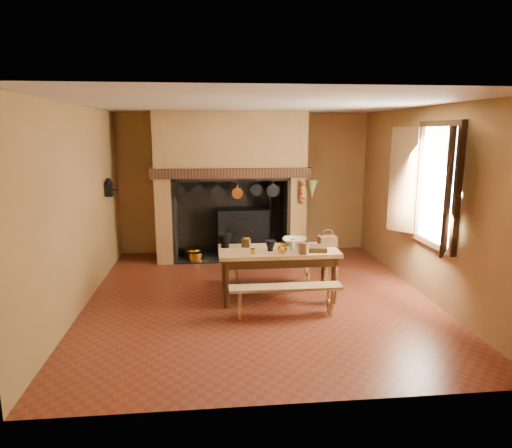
{
  "coord_description": "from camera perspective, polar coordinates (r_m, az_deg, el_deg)",
  "views": [
    {
      "loc": [
        -0.7,
        -6.44,
        2.43
      ],
      "look_at": [
        -0.01,
        0.3,
        1.06
      ],
      "focal_mm": 32.0,
      "sensor_mm": 36.0,
      "label": 1
    }
  ],
  "objects": [
    {
      "name": "coffee_grinder",
      "position": [
        6.77,
        -1.24,
        -2.27
      ],
      "size": [
        0.18,
        0.15,
        0.19
      ],
      "rotation": [
        0.0,
        0.0,
        -0.26
      ],
      "color": "#321D10",
      "rests_on": "work_table"
    },
    {
      "name": "onion_string",
      "position": [
        8.47,
        5.81,
        3.95
      ],
      "size": [
        0.12,
        0.1,
        0.46
      ],
      "primitive_type": null,
      "color": "#A7521E",
      "rests_on": "chimney_breast"
    },
    {
      "name": "back_wall",
      "position": [
        9.27,
        -1.47,
        5.09
      ],
      "size": [
        5.0,
        0.02,
        2.8
      ],
      "primitive_type": "cube",
      "color": "olive",
      "rests_on": "floor"
    },
    {
      "name": "wall_left",
      "position": [
        6.76,
        -21.2,
        1.92
      ],
      "size": [
        0.02,
        5.5,
        2.8
      ],
      "primitive_type": "cube",
      "color": "olive",
      "rests_on": "floor"
    },
    {
      "name": "work_table",
      "position": [
        6.69,
        2.78,
        -4.14
      ],
      "size": [
        1.73,
        0.77,
        0.75
      ],
      "color": "tan",
      "rests_on": "floor"
    },
    {
      "name": "wall_right",
      "position": [
        7.26,
        20.41,
        2.59
      ],
      "size": [
        0.02,
        5.5,
        2.8
      ],
      "primitive_type": "cube",
      "color": "olive",
      "rests_on": "floor"
    },
    {
      "name": "mixing_bowl",
      "position": [
        6.97,
        4.83,
        -2.13
      ],
      "size": [
        0.44,
        0.44,
        0.09
      ],
      "primitive_type": "imported",
      "rotation": [
        0.0,
        0.0,
        -0.23
      ],
      "color": "beige",
      "rests_on": "work_table"
    },
    {
      "name": "brass_cup",
      "position": [
        6.42,
        3.33,
        -3.24
      ],
      "size": [
        0.17,
        0.17,
        0.1
      ],
      "primitive_type": "imported",
      "rotation": [
        0.0,
        0.0,
        -0.41
      ],
      "color": "gold",
      "rests_on": "work_table"
    },
    {
      "name": "hearth_pans",
      "position": [
        8.97,
        -7.88,
        -3.73
      ],
      "size": [
        0.51,
        0.62,
        0.2
      ],
      "color": "gold",
      "rests_on": "floor"
    },
    {
      "name": "mortar_small",
      "position": [
        6.54,
        1.82,
        -2.63
      ],
      "size": [
        0.15,
        0.15,
        0.26
      ],
      "rotation": [
        0.0,
        0.0,
        -0.06
      ],
      "color": "black",
      "rests_on": "work_table"
    },
    {
      "name": "wicker_basket",
      "position": [
        6.92,
        8.92,
        -2.03
      ],
      "size": [
        0.27,
        0.2,
        0.25
      ],
      "rotation": [
        0.0,
        0.0,
        0.07
      ],
      "color": "#443014",
      "rests_on": "work_table"
    },
    {
      "name": "herb_bunch",
      "position": [
        8.5,
        7.01,
        4.29
      ],
      "size": [
        0.2,
        0.2,
        0.35
      ],
      "primitive_type": "cone",
      "rotation": [
        3.14,
        0.0,
        0.0
      ],
      "color": "brown",
      "rests_on": "chimney_breast"
    },
    {
      "name": "hanging_pans",
      "position": [
        8.32,
        -3.31,
        4.06
      ],
      "size": [
        1.92,
        0.29,
        0.27
      ],
      "color": "black",
      "rests_on": "chimney_breast"
    },
    {
      "name": "window",
      "position": [
        6.8,
        20.91,
        4.56
      ],
      "size": [
        0.39,
        1.75,
        1.76
      ],
      "color": "white",
      "rests_on": "wall_right"
    },
    {
      "name": "bench_back",
      "position": [
        7.35,
        2.05,
        -5.37
      ],
      "size": [
        1.43,
        0.25,
        0.4
      ],
      "color": "tan",
      "rests_on": "floor"
    },
    {
      "name": "brass_mug_b",
      "position": [
        6.92,
        4.61,
        -2.25
      ],
      "size": [
        0.09,
        0.09,
        0.08
      ],
      "primitive_type": "cylinder",
      "rotation": [
        0.0,
        0.0,
        0.27
      ],
      "color": "gold",
      "rests_on": "work_table"
    },
    {
      "name": "floor",
      "position": [
        6.92,
        0.36,
        -9.1
      ],
      "size": [
        5.5,
        5.5,
        0.0
      ],
      "primitive_type": "plane",
      "color": "#5E2816",
      "rests_on": "ground"
    },
    {
      "name": "ceiling",
      "position": [
        6.49,
        0.4,
        14.74
      ],
      "size": [
        5.5,
        5.5,
        0.0
      ],
      "primitive_type": "plane",
      "rotation": [
        3.14,
        0.0,
        0.0
      ],
      "color": "silver",
      "rests_on": "back_wall"
    },
    {
      "name": "mortar_large",
      "position": [
        6.74,
        -3.9,
        -1.98
      ],
      "size": [
        0.2,
        0.2,
        0.35
      ],
      "rotation": [
        0.0,
        0.0,
        -0.04
      ],
      "color": "black",
      "rests_on": "work_table"
    },
    {
      "name": "wooden_tray",
      "position": [
        6.61,
        7.07,
        -3.04
      ],
      "size": [
        0.42,
        0.33,
        0.07
      ],
      "primitive_type": "cube",
      "rotation": [
        0.0,
        0.0,
        -0.13
      ],
      "color": "#321D10",
      "rests_on": "work_table"
    },
    {
      "name": "wall_coffee_mill",
      "position": [
        8.22,
        -17.92,
        4.53
      ],
      "size": [
        0.23,
        0.16,
        0.31
      ],
      "color": "black",
      "rests_on": "wall_left"
    },
    {
      "name": "wall_front",
      "position": [
        3.89,
        4.79,
        -3.92
      ],
      "size": [
        5.0,
        0.02,
        2.8
      ],
      "primitive_type": "cube",
      "color": "olive",
      "rests_on": "floor"
    },
    {
      "name": "iron_range",
      "position": [
        9.12,
        -1.56,
        -0.86
      ],
      "size": [
        1.12,
        0.55,
        1.6
      ],
      "color": "black",
      "rests_on": "floor"
    },
    {
      "name": "stoneware_crock",
      "position": [
        6.4,
        6.03,
        -3.06
      ],
      "size": [
        0.17,
        0.17,
        0.16
      ],
      "primitive_type": "cylinder",
      "rotation": [
        0.0,
        0.0,
        -0.44
      ],
      "color": "brown",
      "rests_on": "work_table"
    },
    {
      "name": "chimney_breast",
      "position": [
        8.78,
        -3.23,
        7.41
      ],
      "size": [
        2.95,
        0.96,
        2.8
      ],
      "color": "olive",
      "rests_on": "floor"
    },
    {
      "name": "bench_front",
      "position": [
        6.15,
        3.7,
        -8.66
      ],
      "size": [
        1.5,
        0.26,
        0.42
      ],
      "color": "tan",
      "rests_on": "floor"
    },
    {
      "name": "brass_mug_a",
      "position": [
        6.38,
        -0.39,
        -3.43
      ],
      "size": [
        0.09,
        0.09,
        0.08
      ],
      "primitive_type": "cylinder",
      "rotation": [
        0.0,
        0.0,
        -0.32
      ],
      "color": "gold",
      "rests_on": "work_table"
    },
    {
      "name": "glass_jar",
      "position": [
        6.61,
        4.59,
        -2.72
      ],
      "size": [
        0.09,
        0.09,
        0.13
      ],
      "primitive_type": "cylinder",
      "rotation": [
        0.0,
        0.0,
        0.36
      ],
      "color": "beige",
      "rests_on": "work_table"
    }
  ]
}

